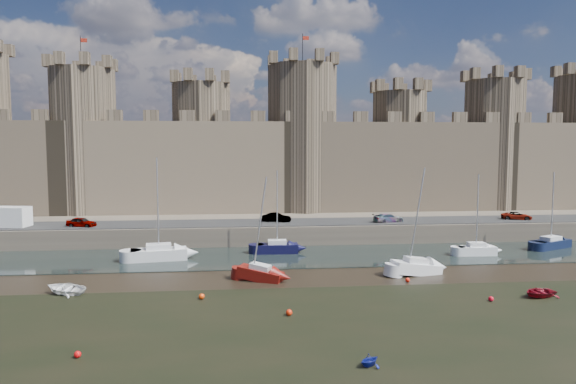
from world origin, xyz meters
name	(u,v)px	position (x,y,z in m)	size (l,w,h in m)	color
ground	(358,330)	(0.00, 0.00, 0.00)	(160.00, 160.00, 0.00)	black
seaweed_patch	(382,366)	(0.00, -6.00, 0.01)	(70.00, 34.00, 0.01)	black
water_channel	(310,256)	(0.00, 24.00, 0.04)	(160.00, 12.00, 0.08)	black
quay	(284,208)	(0.00, 60.00, 1.25)	(160.00, 60.00, 2.50)	#4C443A
road	(300,222)	(0.00, 34.00, 2.55)	(160.00, 7.00, 0.10)	black
castle	(286,153)	(-0.64, 48.00, 11.67)	(108.50, 11.00, 29.00)	#42382B
car_0	(81,222)	(-28.23, 32.70, 3.14)	(1.50, 3.73, 1.27)	gray
car_1	(276,218)	(-3.20, 34.44, 3.14)	(1.35, 3.87, 1.27)	gray
car_2	(388,218)	(11.88, 32.88, 3.11)	(1.71, 4.22, 1.22)	gray
car_3	(517,216)	(30.43, 33.49, 3.06)	(1.85, 4.01, 1.11)	gray
van	(5,217)	(-37.85, 33.50, 3.81)	(5.99, 2.39, 2.61)	silver
sailboat_0	(159,253)	(-17.21, 23.51, 0.87)	(6.42, 3.32, 11.46)	silver
sailboat_1	(277,247)	(-3.72, 26.02, 0.78)	(4.98, 2.06, 9.86)	black
sailboat_2	(476,249)	(19.38, 22.60, 0.77)	(4.43, 1.81, 9.48)	white
sailboat_3	(551,243)	(30.54, 25.60, 0.75)	(5.82, 4.13, 9.52)	black
sailboat_4	(260,273)	(-6.25, 13.90, 0.74)	(4.57, 3.20, 9.97)	#65100B
sailboat_5	(416,267)	(9.37, 14.79, 0.76)	(5.26, 2.90, 10.72)	white
dinghy_1	(370,360)	(-0.71, -5.90, 0.39)	(1.27, 0.78, 1.47)	navy
dinghy_4	(539,293)	(17.18, 6.24, 0.33)	(2.31, 0.67, 3.23)	maroon
dinghy_6	(65,290)	(-23.30, 11.03, 0.36)	(2.49, 0.72, 3.48)	white
buoy_0	(289,313)	(-4.51, 3.45, 0.25)	(0.50, 0.50, 0.50)	red
buoy_1	(202,296)	(-11.41, 8.33, 0.24)	(0.49, 0.49, 0.49)	#FF420B
buoy_3	(408,280)	(7.56, 11.91, 0.21)	(0.42, 0.42, 0.42)	#FF1E0B
buoy_4	(78,354)	(-18.04, -3.02, 0.21)	(0.43, 0.43, 0.43)	red
buoy_5	(491,299)	(12.46, 5.43, 0.21)	(0.43, 0.43, 0.43)	red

